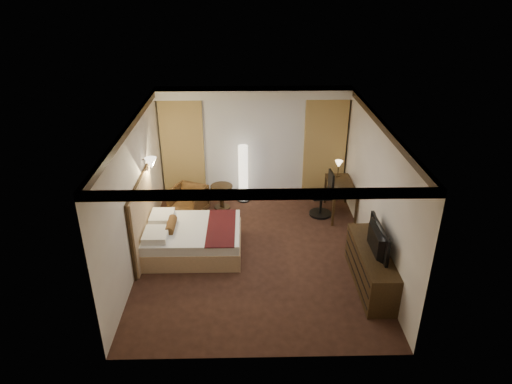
{
  "coord_description": "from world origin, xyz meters",
  "views": [
    {
      "loc": [
        -0.18,
        -7.66,
        5.1
      ],
      "look_at": [
        0.0,
        0.4,
        1.15
      ],
      "focal_mm": 32.0,
      "sensor_mm": 36.0,
      "label": 1
    }
  ],
  "objects_px": {
    "bed": "(193,240)",
    "office_chair": "(322,194)",
    "armchair": "(188,199)",
    "desk": "(340,199)",
    "floor_lamp": "(243,174)",
    "dresser": "(371,267)",
    "side_table": "(222,197)",
    "television": "(373,235)"
  },
  "relations": [
    {
      "from": "bed",
      "to": "desk",
      "type": "relative_size",
      "value": 1.56
    },
    {
      "from": "floor_lamp",
      "to": "dresser",
      "type": "distance_m",
      "value": 4.06
    },
    {
      "from": "armchair",
      "to": "floor_lamp",
      "type": "xyz_separation_m",
      "value": [
        1.26,
        0.65,
        0.35
      ]
    },
    {
      "from": "desk",
      "to": "bed",
      "type": "bearing_deg",
      "value": -154.67
    },
    {
      "from": "side_table",
      "to": "office_chair",
      "type": "relative_size",
      "value": 0.53
    },
    {
      "from": "bed",
      "to": "television",
      "type": "relative_size",
      "value": 1.77
    },
    {
      "from": "armchair",
      "to": "television",
      "type": "xyz_separation_m",
      "value": [
        3.49,
        -2.7,
        0.66
      ]
    },
    {
      "from": "floor_lamp",
      "to": "office_chair",
      "type": "bearing_deg",
      "value": -23.3
    },
    {
      "from": "bed",
      "to": "floor_lamp",
      "type": "xyz_separation_m",
      "value": [
        0.99,
        2.23,
        0.44
      ]
    },
    {
      "from": "floor_lamp",
      "to": "television",
      "type": "bearing_deg",
      "value": -56.32
    },
    {
      "from": "armchair",
      "to": "floor_lamp",
      "type": "relative_size",
      "value": 0.51
    },
    {
      "from": "armchair",
      "to": "office_chair",
      "type": "relative_size",
      "value": 0.69
    },
    {
      "from": "television",
      "to": "desk",
      "type": "bearing_deg",
      "value": -0.23
    },
    {
      "from": "armchair",
      "to": "desk",
      "type": "bearing_deg",
      "value": 22.99
    },
    {
      "from": "office_chair",
      "to": "side_table",
      "type": "bearing_deg",
      "value": 166.54
    },
    {
      "from": "bed",
      "to": "floor_lamp",
      "type": "height_order",
      "value": "floor_lamp"
    },
    {
      "from": "bed",
      "to": "desk",
      "type": "xyz_separation_m",
      "value": [
        3.2,
        1.52,
        0.1
      ]
    },
    {
      "from": "side_table",
      "to": "floor_lamp",
      "type": "relative_size",
      "value": 0.4
    },
    {
      "from": "bed",
      "to": "office_chair",
      "type": "bearing_deg",
      "value": 27.98
    },
    {
      "from": "television",
      "to": "office_chair",
      "type": "bearing_deg",
      "value": 9.46
    },
    {
      "from": "bed",
      "to": "armchair",
      "type": "relative_size",
      "value": 2.55
    },
    {
      "from": "side_table",
      "to": "television",
      "type": "relative_size",
      "value": 0.54
    },
    {
      "from": "armchair",
      "to": "side_table",
      "type": "relative_size",
      "value": 1.29
    },
    {
      "from": "side_table",
      "to": "office_chair",
      "type": "xyz_separation_m",
      "value": [
        2.28,
        -0.4,
        0.25
      ]
    },
    {
      "from": "floor_lamp",
      "to": "dresser",
      "type": "bearing_deg",
      "value": -55.97
    },
    {
      "from": "television",
      "to": "armchair",
      "type": "bearing_deg",
      "value": 51.66
    },
    {
      "from": "floor_lamp",
      "to": "desk",
      "type": "xyz_separation_m",
      "value": [
        2.21,
        -0.71,
        -0.34
      ]
    },
    {
      "from": "armchair",
      "to": "side_table",
      "type": "distance_m",
      "value": 0.81
    },
    {
      "from": "bed",
      "to": "side_table",
      "type": "xyz_separation_m",
      "value": [
        0.48,
        1.86,
        0.01
      ]
    },
    {
      "from": "armchair",
      "to": "television",
      "type": "height_order",
      "value": "television"
    },
    {
      "from": "desk",
      "to": "television",
      "type": "xyz_separation_m",
      "value": [
        0.02,
        -2.64,
        0.65
      ]
    },
    {
      "from": "desk",
      "to": "side_table",
      "type": "bearing_deg",
      "value": 172.77
    },
    {
      "from": "floor_lamp",
      "to": "desk",
      "type": "height_order",
      "value": "floor_lamp"
    },
    {
      "from": "dresser",
      "to": "television",
      "type": "bearing_deg",
      "value": 180.0
    },
    {
      "from": "floor_lamp",
      "to": "office_chair",
      "type": "distance_m",
      "value": 1.94
    },
    {
      "from": "desk",
      "to": "office_chair",
      "type": "height_order",
      "value": "office_chair"
    },
    {
      "from": "desk",
      "to": "office_chair",
      "type": "xyz_separation_m",
      "value": [
        -0.44,
        -0.05,
        0.16
      ]
    },
    {
      "from": "office_chair",
      "to": "dresser",
      "type": "height_order",
      "value": "office_chair"
    },
    {
      "from": "bed",
      "to": "side_table",
      "type": "distance_m",
      "value": 1.92
    },
    {
      "from": "side_table",
      "to": "office_chair",
      "type": "distance_m",
      "value": 2.33
    },
    {
      "from": "television",
      "to": "floor_lamp",
      "type": "bearing_deg",
      "value": 33.01
    },
    {
      "from": "bed",
      "to": "armchair",
      "type": "bearing_deg",
      "value": 99.8
    }
  ]
}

